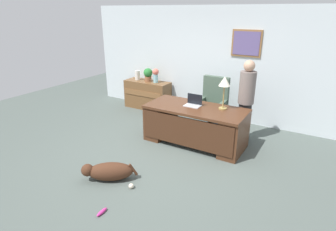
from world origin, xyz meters
name	(u,v)px	position (x,y,z in m)	size (l,w,h in m)	color
ground_plane	(157,157)	(0.00, 0.00, 0.00)	(12.00, 12.00, 0.00)	#4C5651
back_wall	(213,64)	(0.01, 2.60, 1.35)	(7.00, 0.16, 2.70)	silver
desk	(195,124)	(0.35, 0.89, 0.43)	(2.00, 0.91, 0.78)	#4C2B19
credenza	(148,95)	(-1.74, 2.25, 0.38)	(1.27, 0.50, 0.76)	brown
armchair	(213,106)	(0.33, 1.86, 0.52)	(0.60, 0.59, 1.18)	#475B4C
person_standing	(246,100)	(1.14, 1.60, 0.87)	(0.32, 0.32, 1.68)	#262323
dog_lying	(108,171)	(-0.27, -1.02, 0.15)	(0.78, 0.66, 0.30)	#472819
laptop	(193,103)	(0.25, 0.99, 0.83)	(0.32, 0.22, 0.23)	#B2B5BA
desk_lamp	(225,83)	(0.84, 1.10, 1.29)	(0.22, 0.22, 0.64)	#9E8447
vase_with_flowers	(156,75)	(-1.47, 2.25, 0.98)	(0.17, 0.17, 0.38)	#88C3CD
vase_empty	(137,75)	(-2.07, 2.25, 0.89)	(0.14, 0.14, 0.26)	silver
potted_plant	(148,74)	(-1.71, 2.25, 0.96)	(0.24, 0.24, 0.36)	brown
dog_toy_ball	(131,186)	(0.19, -1.03, 0.04)	(0.08, 0.08, 0.08)	beige
dog_toy_bone	(102,212)	(0.20, -1.69, 0.03)	(0.19, 0.05, 0.05)	#D8338C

